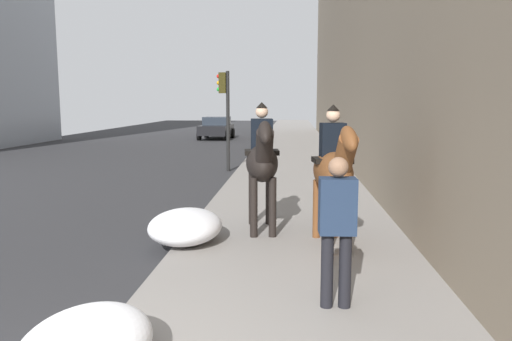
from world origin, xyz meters
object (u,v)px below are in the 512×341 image
at_px(mounted_horse_near, 262,161).
at_px(pedestrian_greeting, 337,222).
at_px(mounted_horse_far, 334,170).
at_px(traffic_light_near_curb, 225,104).
at_px(car_near_lane, 216,127).

relative_size(mounted_horse_near, pedestrian_greeting, 1.34).
height_order(mounted_horse_far, traffic_light_near_curb, traffic_light_near_curb).
relative_size(mounted_horse_near, traffic_light_near_curb, 0.66).
distance_m(mounted_horse_near, traffic_light_near_curb, 8.67).
xyz_separation_m(mounted_horse_far, pedestrian_greeting, (-2.38, 0.15, -0.26)).
bearing_deg(mounted_horse_far, mounted_horse_near, -133.16).
height_order(pedestrian_greeting, traffic_light_near_curb, traffic_light_near_curb).
relative_size(mounted_horse_near, mounted_horse_far, 1.02).
bearing_deg(mounted_horse_far, pedestrian_greeting, -11.53).
height_order(mounted_horse_near, mounted_horse_far, mounted_horse_near).
relative_size(pedestrian_greeting, car_near_lane, 0.44).
relative_size(car_near_lane, traffic_light_near_curb, 1.12).
relative_size(mounted_horse_far, car_near_lane, 0.58).
relative_size(mounted_horse_far, pedestrian_greeting, 1.32).
bearing_deg(pedestrian_greeting, mounted_horse_far, -6.14).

